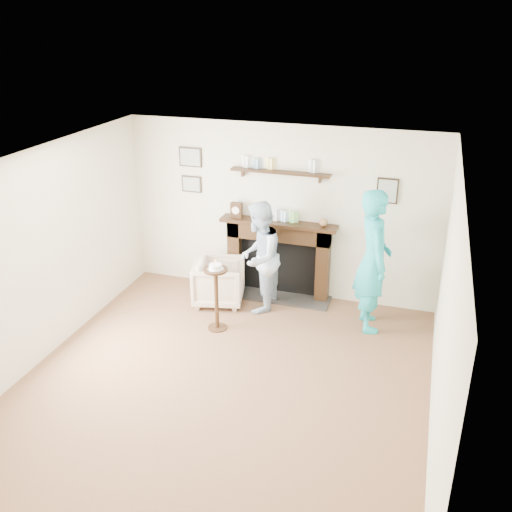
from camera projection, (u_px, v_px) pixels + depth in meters
The scene contains 6 objects.
ground at pixel (221, 387), 6.39m from camera, with size 5.00×5.00×0.00m, color brown.
room_shell at pixel (239, 231), 6.35m from camera, with size 4.54×5.02×2.52m.
armchair at pixel (220, 302), 8.25m from camera, with size 0.68×0.70×0.64m, color tan.
man at pixel (259, 308), 8.09m from camera, with size 0.76×0.59×1.56m, color silver.
woman at pixel (367, 325), 7.64m from camera, with size 0.69×0.45×1.89m, color #21ACBD.
pedestal_table at pixel (216, 287), 7.33m from camera, with size 0.31×0.31×0.99m.
Camera 1 is at (1.95, -4.93, 3.88)m, focal length 40.00 mm.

